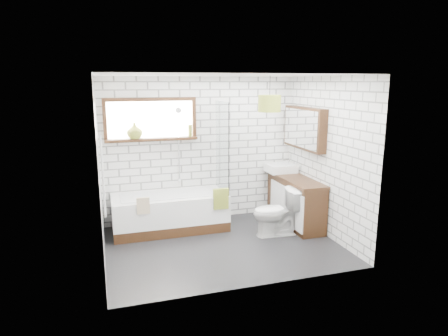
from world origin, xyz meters
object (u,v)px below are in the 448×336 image
object	(u,v)px
basin	(281,168)
pendant	(269,103)
vanity	(295,201)
toilet	(276,212)
bathtub	(170,212)

from	to	relation	value
basin	pendant	xyz separation A→B (m)	(-0.67, -0.97, 1.21)
vanity	pendant	world-z (taller)	pendant
pendant	toilet	bearing A→B (deg)	24.89
vanity	pendant	bearing A→B (deg)	-146.88
bathtub	vanity	world-z (taller)	vanity
vanity	toilet	world-z (taller)	vanity
pendant	bathtub	bearing A→B (deg)	148.72
vanity	basin	size ratio (longest dim) A/B	2.87
bathtub	pendant	size ratio (longest dim) A/B	5.56
bathtub	basin	size ratio (longest dim) A/B	3.73
basin	pendant	world-z (taller)	pendant
vanity	pendant	distance (m)	1.91
basin	toilet	size ratio (longest dim) A/B	0.65
bathtub	vanity	bearing A→B (deg)	-9.62
bathtub	basin	xyz separation A→B (m)	(2.05, 0.14, 0.59)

